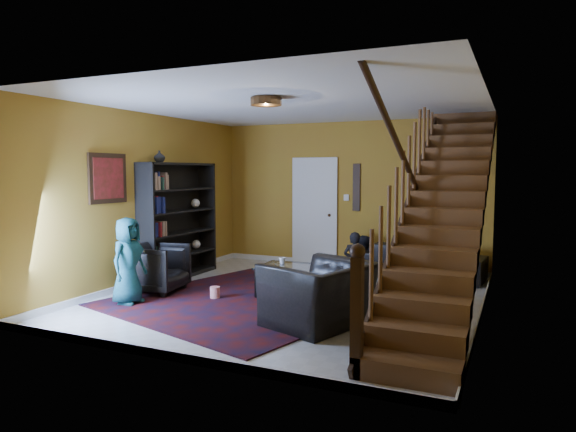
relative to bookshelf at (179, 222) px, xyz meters
name	(u,v)px	position (x,y,z in m)	size (l,w,h in m)	color
floor	(291,299)	(2.40, -0.60, -0.96)	(5.50, 5.50, 0.00)	beige
room	(254,272)	(1.07, 0.73, -0.91)	(5.50, 5.50, 5.50)	#A36C24
staircase	(444,207)	(4.53, -0.60, 0.43)	(0.95, 5.02, 3.18)	brown
bookshelf	(179,222)	(0.00, 0.00, 0.00)	(0.35, 1.80, 2.00)	black
door	(315,213)	(1.70, 2.12, 0.06)	(0.82, 0.05, 2.05)	silver
framed_picture	(108,178)	(-0.17, -1.50, 0.79)	(0.04, 0.74, 0.74)	maroon
wall_hanging	(357,187)	(2.55, 2.13, 0.59)	(0.14, 0.03, 0.90)	black
ceiling_fixture	(266,101)	(2.40, -1.40, 1.78)	(0.40, 0.40, 0.10)	#3F2814
rug	(257,298)	(1.95, -0.81, -0.96)	(3.27, 3.73, 0.02)	#410D0B
sofa	(422,260)	(3.89, 1.70, -0.66)	(2.07, 0.81, 0.61)	black
armchair_left	(156,268)	(0.35, -1.08, -0.59)	(0.80, 0.82, 0.75)	black
armchair_right	(320,294)	(3.25, -1.67, -0.58)	(1.18, 1.03, 0.77)	black
person_adult_a	(355,264)	(2.65, 1.75, -0.82)	(0.43, 0.28, 1.19)	black
person_adult_b	(363,266)	(2.82, 1.75, -0.85)	(0.55, 0.43, 1.13)	black
person_child	(128,261)	(0.45, -1.81, -0.35)	(0.60, 0.39, 1.22)	#18585E
coffee_table	(301,280)	(2.51, -0.49, -0.70)	(1.26, 0.79, 0.46)	black
cup_a	(322,265)	(2.84, -0.52, -0.45)	(0.12, 0.12, 0.09)	#999999
cup_b	(282,261)	(2.17, -0.40, -0.45)	(0.10, 0.10, 0.10)	#999999
bowl	(319,268)	(2.83, -0.61, -0.47)	(0.22, 0.22, 0.05)	#999999
vase	(159,156)	(0.00, -0.50, 1.13)	(0.18, 0.18, 0.19)	#999999
popcorn_bucket	(215,292)	(1.41, -1.08, -0.86)	(0.14, 0.14, 0.16)	red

